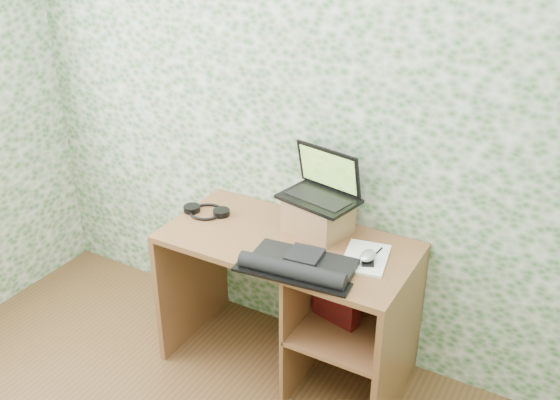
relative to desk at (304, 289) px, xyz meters
The scene contains 10 objects.
wall_back 0.87m from the desk, 105.57° to the left, with size 3.50×3.50×0.00m, color silver.
desk is the anchor object (origin of this frame).
riser 0.37m from the desk, 85.89° to the left, with size 0.28×0.23×0.17m, color olive.
laptop 0.52m from the desk, 86.91° to the left, with size 0.40×0.32×0.24m.
keyboard 0.38m from the desk, 69.33° to the right, with size 0.53×0.31×0.07m.
headphones 0.63m from the desk, behind, with size 0.24×0.21×0.03m.
notepad 0.41m from the desk, ahead, with size 0.19×0.27×0.01m, color white.
mouse 0.45m from the desk, ahead, with size 0.06×0.10×0.04m, color silver.
pen 0.44m from the desk, ahead, with size 0.01×0.01×0.13m, color black.
red_box 0.20m from the desk, ahead, with size 0.24×0.08×0.28m, color maroon.
Camera 1 is at (1.21, -0.79, 2.25)m, focal length 40.00 mm.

